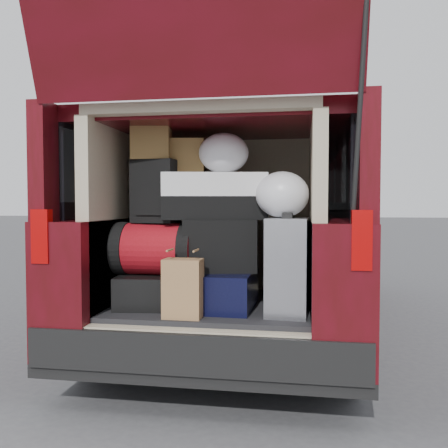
{
  "coord_description": "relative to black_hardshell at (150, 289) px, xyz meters",
  "views": [
    {
      "loc": [
        0.56,
        -2.76,
        1.2
      ],
      "look_at": [
        0.08,
        0.2,
        1.07
      ],
      "focal_mm": 38.0,
      "sensor_mm": 36.0,
      "label": 1
    }
  ],
  "objects": [
    {
      "name": "black_hardshell",
      "position": [
        0.0,
        0.0,
        0.0
      ],
      "size": [
        0.42,
        0.54,
        0.2
      ],
      "primitive_type": "cube",
      "rotation": [
        0.0,
        0.0,
        0.11
      ],
      "color": "black",
      "rests_on": "load_floor"
    },
    {
      "name": "plastic_bag_center",
      "position": [
        0.48,
        0.03,
        0.87
      ],
      "size": [
        0.35,
        0.33,
        0.25
      ],
      "primitive_type": "ellipsoid",
      "rotation": [
        0.0,
        0.0,
        -0.12
      ],
      "color": "white",
      "rests_on": "twotone_duffel"
    },
    {
      "name": "kraft_bag",
      "position": [
        0.3,
        -0.31,
        0.07
      ],
      "size": [
        0.22,
        0.14,
        0.34
      ],
      "primitive_type": "cube",
      "rotation": [
        0.0,
        0.0,
        -0.01
      ],
      "color": "#956C43",
      "rests_on": "load_floor"
    },
    {
      "name": "red_duffel",
      "position": [
        0.05,
        -0.03,
        0.26
      ],
      "size": [
        0.51,
        0.34,
        0.33
      ],
      "primitive_type": "cube",
      "rotation": [
        0.0,
        0.0,
        -0.02
      ],
      "color": "maroon",
      "rests_on": "black_hardshell"
    },
    {
      "name": "load_floor",
      "position": [
        0.4,
        0.11,
        -0.38
      ],
      "size": [
        1.24,
        1.05,
        0.55
      ],
      "primitive_type": "cube",
      "color": "black",
      "rests_on": "ground"
    },
    {
      "name": "grocery_sack_lower",
      "position": [
        0.02,
        -0.0,
        0.94
      ],
      "size": [
        0.27,
        0.23,
        0.22
      ],
      "primitive_type": "cube",
      "rotation": [
        0.0,
        0.0,
        0.16
      ],
      "color": "olive",
      "rests_on": "backpack"
    },
    {
      "name": "ground",
      "position": [
        0.4,
        -0.16,
        -0.65
      ],
      "size": [
        80.0,
        80.0,
        0.0
      ],
      "primitive_type": "plane",
      "color": "#3E3E41",
      "rests_on": "ground"
    },
    {
      "name": "twotone_duffel",
      "position": [
        0.42,
        0.05,
        0.6
      ],
      "size": [
        0.7,
        0.45,
        0.29
      ],
      "primitive_type": "cube",
      "rotation": [
        0.0,
        0.0,
        0.19
      ],
      "color": "silver",
      "rests_on": "black_soft_case"
    },
    {
      "name": "backpack",
      "position": [
        0.04,
        -0.02,
        0.63
      ],
      "size": [
        0.3,
        0.21,
        0.4
      ],
      "primitive_type": "cube",
      "rotation": [
        0.0,
        0.0,
        -0.14
      ],
      "color": "black",
      "rests_on": "red_duffel"
    },
    {
      "name": "navy_hardshell",
      "position": [
        0.46,
        -0.01,
        0.01
      ],
      "size": [
        0.44,
        0.54,
        0.23
      ],
      "primitive_type": "cube",
      "rotation": [
        0.0,
        0.0,
        -0.03
      ],
      "color": "black",
      "rests_on": "load_floor"
    },
    {
      "name": "silver_roller",
      "position": [
        0.89,
        -0.11,
        0.18
      ],
      "size": [
        0.26,
        0.39,
        0.57
      ],
      "primitive_type": "cube",
      "rotation": [
        0.0,
        0.0,
        -0.07
      ],
      "color": "white",
      "rests_on": "load_floor"
    },
    {
      "name": "grocery_sack_upper",
      "position": [
        0.23,
        0.09,
        0.85
      ],
      "size": [
        0.25,
        0.21,
        0.22
      ],
      "primitive_type": "cube",
      "rotation": [
        0.0,
        0.0,
        0.15
      ],
      "color": "olive",
      "rests_on": "twotone_duffel"
    },
    {
      "name": "minivan",
      "position": [
        0.4,
        1.69,
        0.26
      ],
      "size": [
        1.9,
        5.35,
        2.77
      ],
      "color": "black",
      "rests_on": "ground"
    },
    {
      "name": "black_soft_case",
      "position": [
        0.46,
        -0.01,
        0.29
      ],
      "size": [
        0.49,
        0.35,
        0.32
      ],
      "primitive_type": "cube",
      "rotation": [
        0.0,
        0.0,
        0.19
      ],
      "color": "black",
      "rests_on": "navy_hardshell"
    },
    {
      "name": "plastic_bag_right",
      "position": [
        0.85,
        -0.08,
        0.6
      ],
      "size": [
        0.35,
        0.33,
        0.28
      ],
      "primitive_type": "ellipsoid",
      "rotation": [
        0.0,
        0.0,
        0.1
      ],
      "color": "white",
      "rests_on": "silver_roller"
    }
  ]
}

